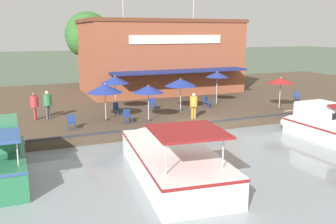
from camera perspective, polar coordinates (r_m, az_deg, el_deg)
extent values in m
plane|color=#4C5B47|center=(22.95, 5.38, -3.27)|extent=(220.00, 220.00, 0.00)
cube|color=#4C3D2D|center=(32.74, -3.73, 1.94)|extent=(22.00, 56.00, 0.60)
cube|color=#2D2D33|center=(22.87, 5.29, -1.64)|extent=(0.20, 50.40, 0.10)
cube|color=brown|center=(35.30, -1.26, 8.31)|extent=(7.67, 13.80, 6.27)
cube|color=brown|center=(35.24, -1.28, 13.65)|extent=(7.83, 14.08, 0.30)
cube|color=navy|center=(31.03, 2.00, 6.24)|extent=(1.80, 11.73, 0.16)
cube|color=silver|center=(31.66, 1.37, 11.00)|extent=(0.08, 8.28, 0.70)
cylinder|color=silver|center=(36.69, 3.91, 15.18)|extent=(0.06, 0.06, 2.38)
cylinder|color=silver|center=(34.16, -6.88, 15.24)|extent=(0.06, 0.06, 2.24)
cylinder|color=#B7B7B7|center=(23.29, -3.00, 1.14)|extent=(0.06, 0.06, 2.08)
cylinder|color=#2D2D33|center=(23.50, -2.97, -1.28)|extent=(0.36, 0.36, 0.06)
cone|color=navy|center=(23.12, -3.03, 3.52)|extent=(1.92, 1.92, 0.45)
cone|color=yellow|center=(23.12, -3.03, 3.56)|extent=(1.19, 1.19, 0.36)
sphere|color=yellow|center=(23.09, -3.03, 4.07)|extent=(0.08, 0.08, 0.08)
cylinder|color=#B7B7B7|center=(28.11, 16.68, 2.59)|extent=(0.06, 0.06, 2.13)
cylinder|color=#2D2D33|center=(28.29, 16.56, 0.53)|extent=(0.36, 0.36, 0.06)
cone|color=maroon|center=(27.97, 16.81, 4.62)|extent=(1.92, 1.92, 0.37)
cone|color=white|center=(27.97, 16.81, 4.66)|extent=(1.19, 1.19, 0.30)
sphere|color=white|center=(27.95, 16.83, 5.00)|extent=(0.08, 0.08, 0.08)
cylinder|color=#B7B7B7|center=(28.89, 7.44, 3.47)|extent=(0.06, 0.06, 2.36)
cylinder|color=#2D2D33|center=(29.08, 7.38, 1.23)|extent=(0.36, 0.36, 0.06)
cone|color=navy|center=(28.74, 7.50, 5.68)|extent=(1.73, 1.73, 0.40)
cone|color=yellow|center=(28.74, 7.50, 5.72)|extent=(1.07, 1.07, 0.32)
sphere|color=yellow|center=(28.72, 7.51, 6.07)|extent=(0.08, 0.08, 0.08)
cylinder|color=#B7B7B7|center=(26.13, -8.02, 2.50)|extent=(0.06, 0.06, 2.31)
cylinder|color=#2D2D33|center=(26.33, -7.95, 0.08)|extent=(0.36, 0.36, 0.06)
cone|color=navy|center=(25.97, -8.09, 4.86)|extent=(1.95, 1.95, 0.48)
cone|color=yellow|center=(25.97, -8.09, 4.91)|extent=(1.21, 1.21, 0.38)
sphere|color=yellow|center=(25.94, -8.11, 5.39)|extent=(0.08, 0.08, 0.08)
cylinder|color=#B7B7B7|center=(23.80, -9.51, 1.26)|extent=(0.06, 0.06, 2.11)
cylinder|color=#2D2D33|center=(24.01, -9.43, -1.14)|extent=(0.36, 0.36, 0.06)
cone|color=navy|center=(23.63, -9.60, 3.58)|extent=(2.20, 2.20, 0.55)
cone|color=yellow|center=(23.63, -9.60, 3.63)|extent=(1.36, 1.36, 0.44)
sphere|color=yellow|center=(23.60, -9.62, 4.24)|extent=(0.08, 0.08, 0.08)
cylinder|color=#B7B7B7|center=(26.46, 1.93, 2.47)|extent=(0.06, 0.06, 2.08)
cylinder|color=#2D2D33|center=(26.64, 1.91, 0.33)|extent=(0.36, 0.36, 0.06)
cone|color=navy|center=(26.31, 1.94, 4.54)|extent=(2.26, 2.26, 0.52)
cone|color=yellow|center=(26.31, 1.94, 4.59)|extent=(1.40, 1.40, 0.41)
sphere|color=yellow|center=(26.28, 1.95, 5.10)|extent=(0.08, 0.08, 0.08)
cube|color=navy|center=(31.11, 19.58, 1.68)|extent=(0.05, 0.05, 0.42)
cube|color=navy|center=(30.96, 18.90, 1.68)|extent=(0.05, 0.05, 0.42)
cube|color=navy|center=(31.47, 19.30, 1.81)|extent=(0.05, 0.05, 0.42)
cube|color=navy|center=(31.32, 18.62, 1.81)|extent=(0.05, 0.05, 0.42)
cube|color=navy|center=(31.18, 19.13, 2.13)|extent=(0.56, 0.56, 0.05)
cube|color=navy|center=(31.33, 19.02, 2.60)|extent=(0.19, 0.43, 0.40)
cube|color=navy|center=(27.77, 6.67, 1.12)|extent=(0.05, 0.05, 0.42)
cube|color=navy|center=(27.45, 6.19, 1.00)|extent=(0.05, 0.05, 0.42)
cube|color=navy|center=(27.99, 6.00, 1.23)|extent=(0.05, 0.05, 0.42)
cube|color=navy|center=(27.68, 5.52, 1.11)|extent=(0.05, 0.05, 0.42)
cube|color=navy|center=(27.68, 6.10, 1.55)|extent=(0.59, 0.59, 0.05)
cube|color=navy|center=(27.76, 5.78, 2.06)|extent=(0.23, 0.41, 0.40)
cube|color=navy|center=(25.19, -7.00, -0.02)|extent=(0.05, 0.05, 0.42)
cube|color=navy|center=(24.93, -7.69, -0.16)|extent=(0.05, 0.05, 0.42)
cube|color=navy|center=(25.48, -7.60, 0.11)|extent=(0.05, 0.05, 0.42)
cube|color=navy|center=(25.23, -8.28, -0.04)|extent=(0.05, 0.05, 0.42)
cube|color=navy|center=(25.16, -7.66, 0.45)|extent=(0.59, 0.59, 0.05)
cube|color=navy|center=(25.27, -7.97, 1.01)|extent=(0.23, 0.41, 0.40)
cube|color=navy|center=(21.78, -13.91, -2.21)|extent=(0.04, 0.04, 0.42)
cube|color=navy|center=(21.76, -14.96, -2.28)|extent=(0.04, 0.04, 0.42)
cube|color=navy|center=(22.17, -13.99, -1.96)|extent=(0.04, 0.04, 0.42)
cube|color=navy|center=(22.14, -15.03, -2.03)|extent=(0.04, 0.04, 0.42)
cube|color=navy|center=(21.91, -14.50, -1.58)|extent=(0.47, 0.47, 0.05)
cube|color=navy|center=(22.05, -14.57, -0.89)|extent=(0.07, 0.44, 0.40)
cube|color=navy|center=(22.80, -5.47, -1.26)|extent=(0.04, 0.04, 0.42)
cube|color=navy|center=(22.64, -6.39, -1.38)|extent=(0.04, 0.04, 0.42)
cube|color=navy|center=(23.16, -5.87, -1.06)|extent=(0.04, 0.04, 0.42)
cube|color=navy|center=(23.00, -6.78, -1.17)|extent=(0.04, 0.04, 0.42)
cube|color=navy|center=(22.85, -6.14, -0.70)|extent=(0.49, 0.49, 0.05)
cube|color=navy|center=(22.98, -6.35, -0.06)|extent=(0.09, 0.44, 0.40)
cube|color=navy|center=(26.57, -1.74, 0.70)|extent=(0.04, 0.04, 0.42)
cube|color=navy|center=(26.44, -2.56, 0.64)|extent=(0.04, 0.04, 0.42)
cube|color=navy|center=(26.94, -2.02, 0.86)|extent=(0.04, 0.04, 0.42)
cube|color=navy|center=(26.81, -2.83, 0.80)|extent=(0.04, 0.04, 0.42)
cube|color=navy|center=(26.65, -2.29, 1.20)|extent=(0.45, 0.45, 0.05)
cube|color=navy|center=(26.79, -2.44, 1.74)|extent=(0.05, 0.44, 0.40)
cylinder|color=#B23338|center=(24.99, -19.63, -0.24)|extent=(0.13, 0.13, 0.85)
cylinder|color=#B23338|center=(25.16, -19.55, -0.15)|extent=(0.13, 0.13, 0.85)
cylinder|color=#B23338|center=(24.94, -19.71, 1.51)|extent=(0.50, 0.50, 0.67)
sphere|color=brown|center=(24.86, -19.79, 2.53)|extent=(0.23, 0.23, 0.23)
cylinder|color=orange|center=(24.06, 4.10, -0.07)|extent=(0.13, 0.13, 0.81)
cylinder|color=orange|center=(24.05, 3.71, -0.06)|extent=(0.13, 0.13, 0.81)
cylinder|color=orange|center=(23.91, 3.93, 1.63)|extent=(0.47, 0.47, 0.64)
sphere|color=tan|center=(23.84, 3.95, 2.64)|extent=(0.22, 0.22, 0.22)
cylinder|color=#4C4C56|center=(25.04, -17.95, -0.06)|extent=(0.13, 0.13, 0.88)
cylinder|color=#4C4C56|center=(25.15, -17.63, 0.01)|extent=(0.13, 0.13, 0.88)
cylinder|color=#337547|center=(24.95, -17.91, 1.75)|extent=(0.52, 0.52, 0.70)
sphere|color=#DBB28E|center=(24.87, -17.98, 2.82)|extent=(0.24, 0.24, 0.24)
cube|color=white|center=(15.78, 0.84, -7.83)|extent=(7.65, 3.84, 1.20)
ellipsoid|color=white|center=(19.15, -2.42, -4.23)|extent=(2.91, 3.15, 1.20)
cube|color=maroon|center=(15.61, 0.85, -6.04)|extent=(7.74, 3.89, 0.10)
cube|color=maroon|center=(13.66, 3.01, -2.96)|extent=(2.95, 2.86, 0.09)
cylinder|color=silver|center=(13.51, 8.39, -5.98)|extent=(0.05, 0.05, 1.23)
cylinder|color=silver|center=(12.80, -0.33, -6.88)|extent=(0.05, 0.05, 1.23)
ellipsoid|color=white|center=(24.70, 19.35, -1.50)|extent=(2.12, 2.51, 0.93)
cube|color=white|center=(23.24, 22.69, -0.11)|extent=(2.77, 2.15, 1.03)
cylinder|color=silver|center=(24.71, 19.09, 0.34)|extent=(0.11, 2.06, 0.04)
cube|color=#287047|center=(16.68, -24.03, -7.78)|extent=(4.94, 1.86, 1.22)
ellipsoid|color=#287047|center=(19.03, -23.92, -5.37)|extent=(1.74, 1.76, 1.22)
cube|color=#2D4C84|center=(16.52, -24.18, -6.05)|extent=(5.00, 1.90, 0.10)
cylinder|color=silver|center=(14.66, -21.97, -5.73)|extent=(0.05, 0.05, 1.00)
cylinder|color=brown|center=(39.11, -11.88, 6.38)|extent=(0.44, 0.44, 3.47)
sphere|color=#2D6028|center=(38.93, -12.10, 11.43)|extent=(4.56, 4.56, 4.56)
sphere|color=#2D6028|center=(37.92, -12.83, 10.69)|extent=(3.19, 3.19, 3.19)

